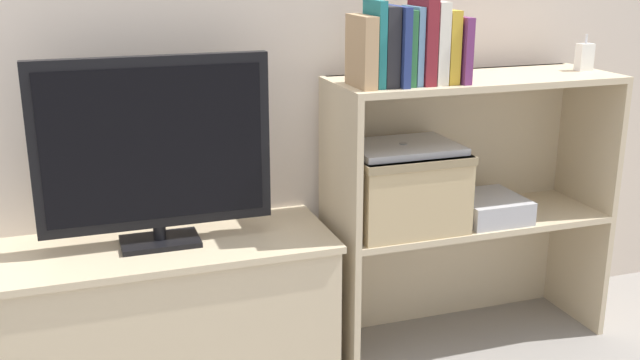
{
  "coord_description": "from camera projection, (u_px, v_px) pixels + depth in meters",
  "views": [
    {
      "loc": [
        -0.69,
        -1.85,
        1.24
      ],
      "look_at": [
        0.0,
        0.16,
        0.6
      ],
      "focal_mm": 42.0,
      "sensor_mm": 36.0,
      "label": 1
    }
  ],
  "objects": [
    {
      "name": "book_navy",
      "position": [
        397.0,
        46.0,
        2.12
      ],
      "size": [
        0.02,
        0.16,
        0.22
      ],
      "color": "navy",
      "rests_on": "bookshelf_upper_tier"
    },
    {
      "name": "book_charcoal",
      "position": [
        385.0,
        46.0,
        2.11
      ],
      "size": [
        0.04,
        0.13,
        0.22
      ],
      "color": "#232328",
      "rests_on": "bookshelf_upper_tier"
    },
    {
      "name": "book_maroon",
      "position": [
        422.0,
        41.0,
        2.14
      ],
      "size": [
        0.03,
        0.14,
        0.25
      ],
      "color": "maroon",
      "rests_on": "bookshelf_upper_tier"
    },
    {
      "name": "book_teal",
      "position": [
        374.0,
        44.0,
        2.09
      ],
      "size": [
        0.02,
        0.13,
        0.24
      ],
      "color": "#1E7075",
      "rests_on": "bookshelf_upper_tier"
    },
    {
      "name": "bookshelf_upper_tier",
      "position": [
        463.0,
        124.0,
        2.4
      ],
      "size": [
        0.91,
        0.33,
        0.45
      ],
      "color": "#CCB793",
      "rests_on": "bookshelf_lower_tier"
    },
    {
      "name": "book_forest",
      "position": [
        405.0,
        47.0,
        2.13
      ],
      "size": [
        0.02,
        0.13,
        0.21
      ],
      "color": "#286638",
      "rests_on": "bookshelf_upper_tier"
    },
    {
      "name": "book_tan",
      "position": [
        361.0,
        52.0,
        2.09
      ],
      "size": [
        0.04,
        0.15,
        0.2
      ],
      "color": "tan",
      "rests_on": "bookshelf_upper_tier"
    },
    {
      "name": "book_ivory",
      "position": [
        434.0,
        42.0,
        2.15
      ],
      "size": [
        0.03,
        0.14,
        0.23
      ],
      "color": "silver",
      "rests_on": "bookshelf_upper_tier"
    },
    {
      "name": "bookshelf_lower_tier",
      "position": [
        456.0,
        252.0,
        2.53
      ],
      "size": [
        0.91,
        0.33,
        0.43
      ],
      "color": "#CCB793",
      "rests_on": "ground_plane"
    },
    {
      "name": "tv",
      "position": [
        154.0,
        148.0,
        2.05
      ],
      "size": [
        0.65,
        0.14,
        0.54
      ],
      "color": "black",
      "rests_on": "tv_stand"
    },
    {
      "name": "book_plum",
      "position": [
        457.0,
        49.0,
        2.18
      ],
      "size": [
        0.02,
        0.16,
        0.19
      ],
      "color": "#6B2D66",
      "rests_on": "bookshelf_upper_tier"
    },
    {
      "name": "magazine_stack",
      "position": [
        488.0,
        207.0,
        2.39
      ],
      "size": [
        0.21,
        0.22,
        0.07
      ],
      "color": "#B2B2B7",
      "rests_on": "bookshelf_lower_tier"
    },
    {
      "name": "book_mustard",
      "position": [
        446.0,
        46.0,
        2.17
      ],
      "size": [
        0.03,
        0.13,
        0.21
      ],
      "color": "gold",
      "rests_on": "bookshelf_upper_tier"
    },
    {
      "name": "laptop",
      "position": [
        403.0,
        147.0,
        2.27
      ],
      "size": [
        0.33,
        0.24,
        0.02
      ],
      "color": "#BCBCC1",
      "rests_on": "storage_basket_left"
    },
    {
      "name": "baby_monitor",
      "position": [
        584.0,
        57.0,
        2.41
      ],
      "size": [
        0.05,
        0.04,
        0.12
      ],
      "color": "white",
      "rests_on": "bookshelf_upper_tier"
    },
    {
      "name": "book_skyblue",
      "position": [
        412.0,
        46.0,
        2.13
      ],
      "size": [
        0.02,
        0.12,
        0.22
      ],
      "color": "#709ECC",
      "rests_on": "bookshelf_upper_tier"
    },
    {
      "name": "storage_basket_left",
      "position": [
        402.0,
        185.0,
        2.3
      ],
      "size": [
        0.35,
        0.3,
        0.24
      ],
      "color": "tan",
      "rests_on": "bookshelf_lower_tier"
    },
    {
      "name": "tv_stand",
      "position": [
        165.0,
        314.0,
        2.2
      ],
      "size": [
        0.99,
        0.39,
        0.45
      ],
      "color": "#CCB793",
      "rests_on": "ground_plane"
    }
  ]
}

